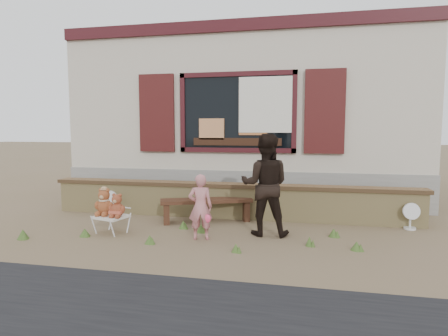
% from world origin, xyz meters
% --- Properties ---
extents(ground, '(80.00, 80.00, 0.00)m').
position_xyz_m(ground, '(0.00, 0.00, 0.00)').
color(ground, brown).
rests_on(ground, ground).
extents(shopfront, '(8.04, 5.13, 4.00)m').
position_xyz_m(shopfront, '(0.00, 4.49, 2.00)').
color(shopfront, '#B7AA94').
rests_on(shopfront, ground).
extents(brick_wall, '(7.10, 0.36, 0.67)m').
position_xyz_m(brick_wall, '(0.00, 1.00, 0.34)').
color(brick_wall, tan).
rests_on(brick_wall, ground).
extents(bench, '(1.68, 0.93, 0.43)m').
position_xyz_m(bench, '(-0.32, 0.59, 0.31)').
color(bench, '#371F13').
rests_on(bench, ground).
extents(folding_chair, '(0.57, 0.54, 0.29)m').
position_xyz_m(folding_chair, '(-1.66, -0.46, 0.26)').
color(folding_chair, silver).
rests_on(folding_chair, ground).
extents(teddy_bear_left, '(0.40, 0.37, 0.45)m').
position_xyz_m(teddy_bear_left, '(-1.79, -0.42, 0.52)').
color(teddy_bear_left, brown).
rests_on(teddy_bear_left, folding_chair).
extents(teddy_bear_right, '(0.34, 0.32, 0.39)m').
position_xyz_m(teddy_bear_right, '(-1.52, -0.51, 0.48)').
color(teddy_bear_right, brown).
rests_on(teddy_bear_right, folding_chair).
extents(child, '(0.41, 0.31, 1.01)m').
position_xyz_m(child, '(-0.14, -0.49, 0.51)').
color(child, '#D17D81').
rests_on(child, ground).
extents(adult, '(0.81, 0.64, 1.63)m').
position_xyz_m(adult, '(0.80, -0.03, 0.81)').
color(adult, black).
rests_on(adult, ground).
extents(fan_left, '(0.34, 0.22, 0.53)m').
position_xyz_m(fan_left, '(-2.26, 0.58, 0.26)').
color(fan_left, silver).
rests_on(fan_left, ground).
extents(fan_right, '(0.29, 0.19, 0.46)m').
position_xyz_m(fan_right, '(3.19, 0.79, 0.23)').
color(fan_right, silver).
rests_on(fan_right, ground).
extents(grass_tufts, '(5.15, 1.60, 0.15)m').
position_xyz_m(grass_tufts, '(-0.49, -0.43, 0.07)').
color(grass_tufts, '#405C24').
rests_on(grass_tufts, ground).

